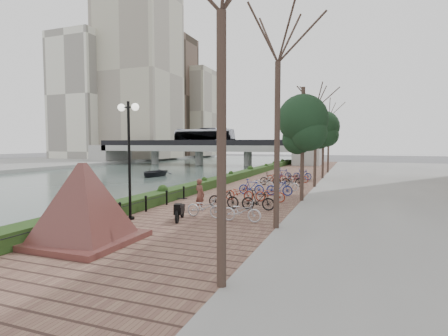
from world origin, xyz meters
The scene contains 14 objects.
ground centered at (0.00, 0.00, 0.00)m, with size 220.00×220.00×0.00m, color #59595B.
river_water centered at (-15.00, 25.00, 0.01)m, with size 30.00×130.00×0.02m, color #42534D.
promenade centered at (4.00, 17.50, 0.25)m, with size 8.00×75.00×0.50m, color brown.
hedge centered at (0.60, 20.00, 0.80)m, with size 1.10×56.00×0.60m, color #1D3613.
chain_fence centered at (1.40, 2.00, 0.85)m, with size 0.10×14.10×0.70m.
granite_monument centered at (2.42, -2.24, 1.85)m, with size 5.09×5.09×2.66m.
lamppost centered at (1.74, 1.26, 4.15)m, with size 1.02×0.32×5.09m.
motorcycle centered at (3.84, 1.86, 0.95)m, with size 0.45×1.43×0.90m, color black, non-canonical shape.
pedestrian centered at (3.67, 4.32, 1.28)m, with size 0.57×0.37×1.56m, color brown.
bicycle_parking centered at (5.50, 11.62, 0.97)m, with size 2.40×19.89×1.00m.
street_trees centered at (8.00, 12.68, 3.69)m, with size 3.20×37.12×6.80m.
bridge centered at (-14.79, 45.00, 3.37)m, with size 36.00×10.77×6.50m.
boat centered at (-10.82, 23.36, 0.47)m, with size 3.13×4.39×0.91m, color black.
far_buildings centered at (-41.66, 65.91, 16.12)m, with size 35.00×38.00×38.00m.
Camera 1 is at (10.81, -11.34, 3.79)m, focal length 28.00 mm.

